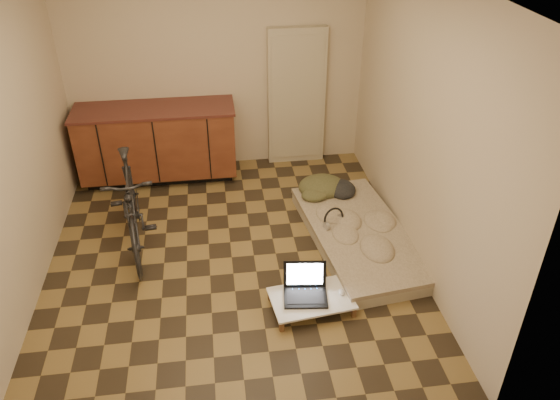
{
  "coord_description": "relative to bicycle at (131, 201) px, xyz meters",
  "views": [
    {
      "loc": [
        -0.1,
        -4.26,
        3.35
      ],
      "look_at": [
        0.5,
        0.12,
        0.55
      ],
      "focal_mm": 35.0,
      "sensor_mm": 36.0,
      "label": 1
    }
  ],
  "objects": [
    {
      "name": "lap_desk",
      "position": [
        1.58,
        -1.15,
        -0.42
      ],
      "size": [
        0.75,
        0.53,
        0.12
      ],
      "rotation": [
        0.0,
        0.0,
        0.12
      ],
      "color": "brown",
      "rests_on": "ground"
    },
    {
      "name": "appliance_panel",
      "position": [
        1.88,
        1.59,
        0.33
      ],
      "size": [
        0.7,
        0.1,
        1.7
      ],
      "primitive_type": "cube",
      "color": "#C1B599",
      "rests_on": "ground"
    },
    {
      "name": "clothing_pile",
      "position": [
        2.06,
        0.51,
        -0.25
      ],
      "size": [
        0.61,
        0.53,
        0.22
      ],
      "primitive_type": null,
      "rotation": [
        0.0,
        0.0,
        0.12
      ],
      "color": "#424327",
      "rests_on": "futon"
    },
    {
      "name": "cabinets",
      "position": [
        0.18,
        1.36,
        -0.05
      ],
      "size": [
        1.84,
        0.62,
        0.91
      ],
      "color": "black",
      "rests_on": "ground"
    },
    {
      "name": "headphones",
      "position": [
        1.99,
        -0.16,
        -0.27
      ],
      "size": [
        0.33,
        0.31,
        0.17
      ],
      "primitive_type": null,
      "rotation": [
        0.0,
        0.0,
        0.37
      ],
      "color": "black",
      "rests_on": "futon"
    },
    {
      "name": "room_shell",
      "position": [
        0.93,
        -0.35,
        0.78
      ],
      "size": [
        3.5,
        4.0,
        2.6
      ],
      "color": "brown",
      "rests_on": "ground"
    },
    {
      "name": "mouse",
      "position": [
        1.84,
        -1.13,
        -0.39
      ],
      "size": [
        0.06,
        0.09,
        0.03
      ],
      "primitive_type": "ellipsoid",
      "rotation": [
        0.0,
        0.0,
        -0.04
      ],
      "color": "silver",
      "rests_on": "lap_desk"
    },
    {
      "name": "laptop",
      "position": [
        1.53,
        -1.1,
        -0.35
      ],
      "size": [
        0.41,
        0.38,
        0.26
      ],
      "rotation": [
        0.0,
        0.0,
        -0.12
      ],
      "color": "black",
      "rests_on": "lap_desk"
    },
    {
      "name": "bicycle",
      "position": [
        0.0,
        0.0,
        0.0
      ],
      "size": [
        0.68,
        1.66,
        1.04
      ],
      "primitive_type": "imported",
      "rotation": [
        0.0,
        0.0,
        0.13
      ],
      "color": "black",
      "rests_on": "ground"
    },
    {
      "name": "futon",
      "position": [
        2.23,
        -0.27,
        -0.44
      ],
      "size": [
        1.12,
        1.97,
        0.16
      ],
      "rotation": [
        0.0,
        0.0,
        0.12
      ],
      "color": "#B5AA91",
      "rests_on": "ground"
    }
  ]
}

